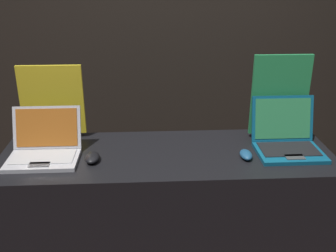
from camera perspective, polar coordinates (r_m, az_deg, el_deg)
wall_back at (r=3.12m, az=-1.41°, el=13.41°), size 8.00×0.05×2.80m
display_counter at (r=2.29m, az=-0.14°, el=-15.08°), size 1.70×0.58×0.98m
laptop_front at (r=2.05m, az=-17.48°, el=-2.93°), size 0.34×0.30×0.23m
mouse_front at (r=1.97m, az=-10.92°, el=-4.52°), size 0.07×0.12×0.04m
promo_stand_front at (r=2.23m, az=-16.42°, el=3.08°), size 0.34×0.07×0.41m
laptop_back at (r=2.13m, az=16.84°, el=-1.79°), size 0.33×0.31×0.26m
mouse_back at (r=2.00m, az=11.25°, el=-4.10°), size 0.06×0.11×0.04m
promo_stand_back at (r=2.22m, az=15.88°, el=3.82°), size 0.31×0.07×0.46m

